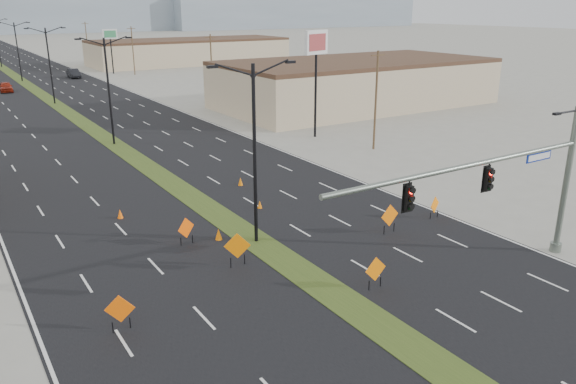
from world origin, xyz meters
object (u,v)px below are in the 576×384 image
construction_sign_5 (435,206)px  signal_mast (512,182)px  car_mid (74,73)px  streetlight_3 (18,50)px  cone_2 (240,182)px  construction_sign_1 (186,229)px  construction_sign_0 (120,310)px  construction_sign_2 (237,247)px  pole_sign_east_near (316,50)px  streetlight_2 (50,63)px  pole_sign_east_far (110,38)px  streetlight_0 (255,150)px  construction_sign_4 (390,216)px  streetlight_1 (109,88)px  cone_3 (120,214)px  cone_1 (260,205)px  construction_sign_3 (376,270)px  cone_0 (219,234)px  car_left (6,87)px

construction_sign_5 → signal_mast: bearing=-129.9°
car_mid → streetlight_3: bearing=-177.4°
cone_2 → construction_sign_1: bearing=-133.8°
construction_sign_5 → construction_sign_0: bearing=167.4°
construction_sign_2 → pole_sign_east_near: size_ratio=0.17×
streetlight_2 → car_mid: (8.90, 28.21, -4.61)m
pole_sign_east_far → construction_sign_0: bearing=-97.6°
streetlight_0 → car_mid: bearing=84.0°
streetlight_0 → construction_sign_4: size_ratio=5.58×
signal_mast → pole_sign_east_far: bearing=85.0°
streetlight_1 → cone_3: size_ratio=16.36×
streetlight_2 → car_mid: size_ratio=2.04×
construction_sign_1 → cone_1: 7.08m
pole_sign_east_near → construction_sign_2: bearing=-152.3°
construction_sign_5 → cone_1: construction_sign_5 is taller
construction_sign_3 → cone_3: size_ratio=2.67×
streetlight_3 → cone_3: size_ratio=16.36×
cone_0 → cone_2: 10.24m
construction_sign_0 → cone_1: 15.62m
cone_0 → streetlight_3: bearing=88.8°
cone_1 → pole_sign_east_far: pole_sign_east_far is taller
construction_sign_3 → car_mid: bearing=85.9°
streetlight_2 → cone_2: (4.18, -46.22, -5.11)m
cone_2 → streetlight_1: bearing=102.9°
signal_mast → construction_sign_0: 18.90m
signal_mast → pole_sign_east_near: (9.81, 30.21, 3.88)m
construction_sign_5 → cone_0: construction_sign_5 is taller
construction_sign_1 → streetlight_2: bearing=64.7°
streetlight_0 → construction_sign_5: bearing=-14.1°
streetlight_0 → pole_sign_east_near: bearing=47.7°
construction_sign_2 → cone_1: bearing=77.3°
cone_3 → construction_sign_0: bearing=-106.5°
construction_sign_2 → cone_0: size_ratio=2.71×
streetlight_1 → construction_sign_1: bearing=-97.6°
car_left → car_mid: size_ratio=0.91×
streetlight_1 → streetlight_2: same height
streetlight_1 → cone_1: size_ratio=18.79×
cone_0 → cone_3: bearing=120.2°
construction_sign_3 → cone_0: (-3.70, 9.31, -0.62)m
car_left → cone_2: bearing=-78.8°
streetlight_1 → pole_sign_east_far: bearing=73.9°
car_left → construction_sign_1: construction_sign_1 is taller
car_left → construction_sign_5: size_ratio=3.10×
streetlight_0 → cone_2: (4.18, 9.78, -5.11)m
construction_sign_3 → streetlight_0: bearing=104.3°
construction_sign_4 → cone_3: construction_sign_4 is taller
construction_sign_0 → streetlight_3: bearing=105.6°
construction_sign_3 → cone_1: bearing=86.0°
cone_2 → pole_sign_east_far: pole_sign_east_far is taller
construction_sign_5 → cone_2: (-7.15, 12.62, -0.54)m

